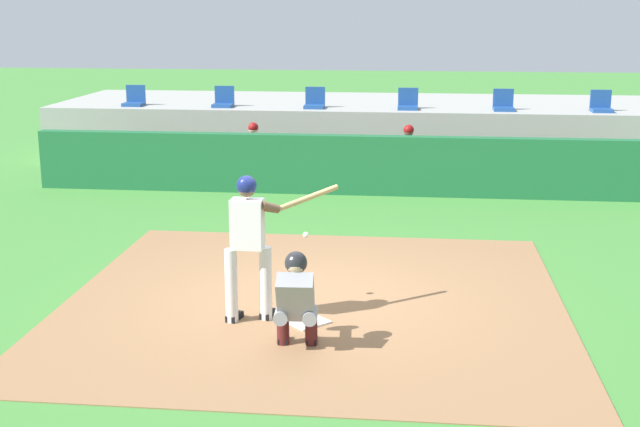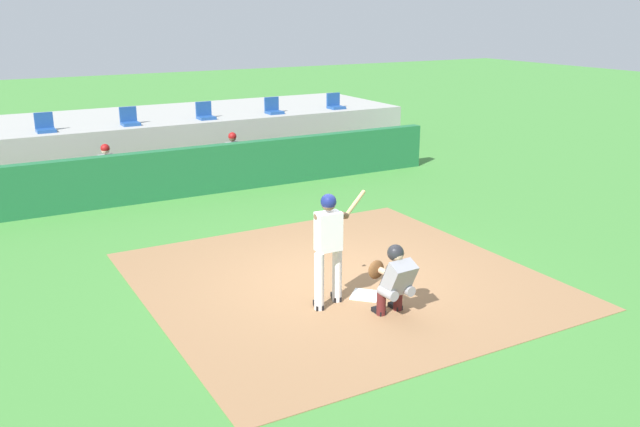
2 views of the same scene
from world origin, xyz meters
TOP-DOWN VIEW (x-y plane):
  - ground_plane at (0.00, 0.00)m, footprint 80.00×80.00m
  - dirt_infield at (0.00, 0.00)m, footprint 6.40×6.40m
  - home_plate at (0.00, -0.80)m, footprint 0.62×0.62m
  - batter_at_plate at (-0.67, -0.79)m, footprint 1.31×0.78m
  - catcher_crouched at (-0.02, -1.58)m, footprint 0.50×1.87m
  - dugout_wall at (0.00, 6.50)m, footprint 13.00×0.30m
  - dugout_bench at (0.00, 7.50)m, footprint 11.80×0.44m
  - dugout_player_0 at (-2.19, 7.34)m, footprint 0.49×0.70m
  - dugout_player_1 at (1.13, 7.34)m, footprint 0.49×0.70m
  - stands_platform at (0.00, 10.90)m, footprint 15.00×4.40m
  - stadium_seat_1 at (-3.25, 9.38)m, footprint 0.46×0.46m
  - stadium_seat_2 at (-1.08, 9.38)m, footprint 0.46×0.46m
  - stadium_seat_3 at (1.08, 9.38)m, footprint 0.46×0.46m
  - stadium_seat_4 at (3.25, 9.38)m, footprint 0.46×0.46m
  - stadium_seat_5 at (5.42, 9.38)m, footprint 0.46×0.46m

SIDE VIEW (x-z plane):
  - ground_plane at x=0.00m, z-range 0.00..0.00m
  - dirt_infield at x=0.00m, z-range 0.00..0.01m
  - home_plate at x=0.00m, z-range 0.01..0.04m
  - dugout_bench at x=0.00m, z-range 0.00..0.45m
  - dugout_wall at x=0.00m, z-range 0.00..1.20m
  - catcher_crouched at x=-0.02m, z-range 0.05..1.17m
  - dugout_player_0 at x=-2.19m, z-range 0.02..1.32m
  - dugout_player_1 at x=1.13m, z-range 0.02..1.32m
  - stands_platform at x=0.00m, z-range 0.00..1.40m
  - batter_at_plate at x=-0.67m, z-range 0.13..1.94m
  - stadium_seat_1 at x=-3.25m, z-range 1.29..1.77m
  - stadium_seat_2 at x=-1.08m, z-range 1.29..1.77m
  - stadium_seat_3 at x=1.08m, z-range 1.29..1.77m
  - stadium_seat_4 at x=3.25m, z-range 1.29..1.77m
  - stadium_seat_5 at x=5.42m, z-range 1.29..1.77m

